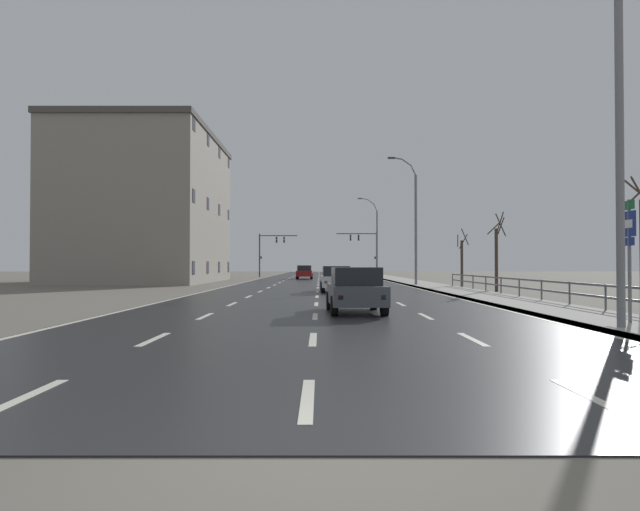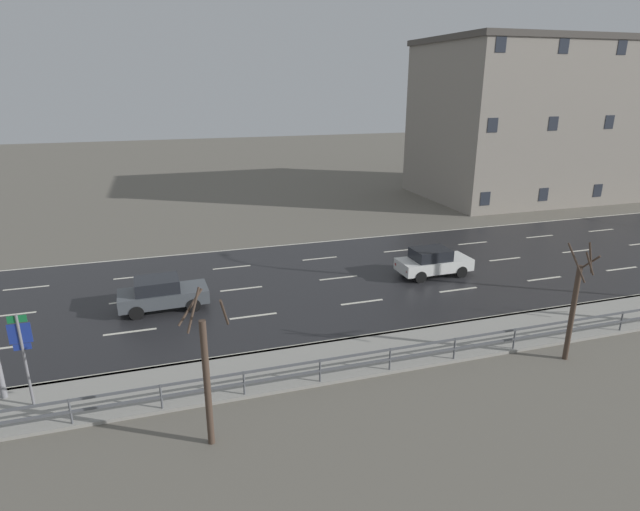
{
  "view_description": "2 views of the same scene",
  "coord_description": "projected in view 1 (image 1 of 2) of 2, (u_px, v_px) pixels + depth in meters",
  "views": [
    {
      "loc": [
        0.15,
        -4.8,
        1.66
      ],
      "look_at": [
        0.37,
        52.9,
        2.61
      ],
      "focal_mm": 31.14,
      "sensor_mm": 36.0,
      "label": 1
    },
    {
      "loc": [
        25.31,
        14.63,
        10.26
      ],
      "look_at": [
        0.0,
        22.52,
        1.44
      ],
      "focal_mm": 29.13,
      "sensor_mm": 36.0,
      "label": 2
    }
  ],
  "objects": [
    {
      "name": "bare_tree_far",
      "position": [
        460.0,
        261.0,
        42.27
      ],
      "size": [
        0.9,
        1.01,
        4.38
      ],
      "color": "#423328",
      "rests_on": "ground"
    },
    {
      "name": "sidewalk_right",
      "position": [
        389.0,
        278.0,
        64.79
      ],
      "size": [
        3.0,
        120.0,
        0.12
      ],
      "color": "gray",
      "rests_on": "ground"
    },
    {
      "name": "traffic_signal_left",
      "position": [
        267.0,
        247.0,
        73.75
      ],
      "size": [
        5.13,
        0.36,
        5.77
      ],
      "color": "#38383A",
      "rests_on": "ground"
    },
    {
      "name": "street_lamp_distant",
      "position": [
        374.0,
        238.0,
        72.32
      ],
      "size": [
        2.61,
        0.24,
        10.39
      ],
      "color": "slate",
      "rests_on": "ground"
    },
    {
      "name": "bare_tree_mid",
      "position": [
        494.0,
        255.0,
        34.01
      ],
      "size": [
        0.98,
        1.0,
        4.91
      ],
      "color": "#423328",
      "rests_on": "ground"
    },
    {
      "name": "street_lamp_midground",
      "position": [
        412.0,
        222.0,
        43.05
      ],
      "size": [
        2.27,
        0.24,
        10.06
      ],
      "color": "slate",
      "rests_on": "ground"
    },
    {
      "name": "ground_plane",
      "position": [
        316.0,
        283.0,
        52.76
      ],
      "size": [
        160.0,
        160.0,
        0.12
      ],
      "color": "#666056"
    },
    {
      "name": "traffic_signal_right",
      "position": [
        364.0,
        246.0,
        75.76
      ],
      "size": [
        5.58,
        0.36,
        6.14
      ],
      "color": "#38383A",
      "rests_on": "ground"
    },
    {
      "name": "car_mid_centre",
      "position": [
        353.0,
        290.0,
        19.03
      ],
      "size": [
        1.97,
        4.17,
        1.57
      ],
      "rotation": [
        0.0,
        0.0,
        0.04
      ],
      "color": "#474C51",
      "rests_on": "ground"
    },
    {
      "name": "brick_building",
      "position": [
        146.0,
        208.0,
        52.93
      ],
      "size": [
        12.75,
        19.77,
        14.07
      ],
      "color": "gray",
      "rests_on": "ground"
    },
    {
      "name": "car_far_left",
      "position": [
        334.0,
        279.0,
        33.57
      ],
      "size": [
        1.9,
        4.13,
        1.57
      ],
      "rotation": [
        0.0,
        0.0,
        0.02
      ],
      "color": "silver",
      "rests_on": "ground"
    },
    {
      "name": "road_asphalt_strip",
      "position": [
        317.0,
        279.0,
        64.76
      ],
      "size": [
        14.0,
        120.0,
        0.03
      ],
      "color": "#232326",
      "rests_on": "ground"
    },
    {
      "name": "highway_sign",
      "position": [
        626.0,
        245.0,
        14.79
      ],
      "size": [
        0.09,
        0.68,
        3.4
      ],
      "color": "slate",
      "rests_on": "ground"
    },
    {
      "name": "bare_tree_near",
      "position": [
        639.0,
        248.0,
        20.25
      ],
      "size": [
        1.39,
        1.45,
        4.91
      ],
      "color": "#423328",
      "rests_on": "ground"
    },
    {
      "name": "street_lamp_foreground",
      "position": [
        610.0,
        102.0,
        13.8
      ],
      "size": [
        2.67,
        0.24,
        11.69
      ],
      "color": "slate",
      "rests_on": "ground"
    },
    {
      "name": "guardrail",
      "position": [
        527.0,
        285.0,
        25.62
      ],
      "size": [
        0.07,
        29.94,
        1.0
      ],
      "color": "#515459",
      "rests_on": "ground"
    },
    {
      "name": "car_distant",
      "position": [
        302.0,
        272.0,
        63.4
      ],
      "size": [
        1.88,
        4.12,
        1.57
      ],
      "rotation": [
        0.0,
        0.0,
        -0.01
      ],
      "color": "maroon",
      "rests_on": "ground"
    }
  ]
}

